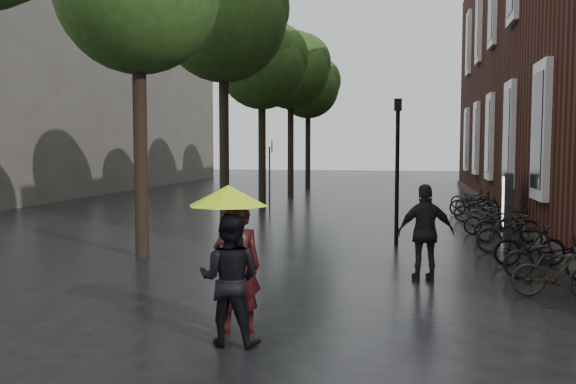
% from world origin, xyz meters
% --- Properties ---
extents(ground, '(120.00, 120.00, 0.00)m').
position_xyz_m(ground, '(0.00, 0.00, 0.00)').
color(ground, black).
extents(bg_building, '(16.00, 30.00, 14.00)m').
position_xyz_m(bg_building, '(-22.00, 28.00, 7.00)').
color(bg_building, '#47423D').
rests_on(bg_building, ground).
extents(street_trees, '(4.33, 34.03, 8.91)m').
position_xyz_m(street_trees, '(-3.99, 15.91, 6.34)').
color(street_trees, black).
rests_on(street_trees, ground).
extents(person_burgundy, '(0.78, 0.65, 1.83)m').
position_xyz_m(person_burgundy, '(-0.30, 1.77, 0.91)').
color(person_burgundy, black).
rests_on(person_burgundy, ground).
extents(person_black, '(0.85, 0.67, 1.73)m').
position_xyz_m(person_black, '(-0.25, 1.24, 0.87)').
color(person_black, black).
rests_on(person_black, ground).
extents(lime_umbrella, '(1.10, 1.10, 1.62)m').
position_xyz_m(lime_umbrella, '(-0.34, 1.50, 1.94)').
color(lime_umbrella, black).
rests_on(lime_umbrella, ground).
extents(pedestrian_walking, '(1.17, 0.68, 1.88)m').
position_xyz_m(pedestrian_walking, '(2.39, 5.62, 0.94)').
color(pedestrian_walking, black).
rests_on(pedestrian_walking, ground).
extents(parked_bicycles, '(2.15, 15.81, 1.00)m').
position_xyz_m(parked_bicycles, '(4.62, 12.62, 0.46)').
color(parked_bicycles, black).
rests_on(parked_bicycles, ground).
extents(ad_lightbox, '(0.27, 1.19, 1.79)m').
position_xyz_m(ad_lightbox, '(5.02, 12.91, 0.90)').
color(ad_lightbox, black).
rests_on(ad_lightbox, ground).
extents(lamp_post, '(0.20, 0.20, 3.83)m').
position_xyz_m(lamp_post, '(1.77, 9.83, 2.33)').
color(lamp_post, black).
rests_on(lamp_post, ground).
extents(cycle_sign, '(0.15, 0.52, 2.85)m').
position_xyz_m(cycle_sign, '(-3.41, 17.81, 1.88)').
color(cycle_sign, '#262628').
rests_on(cycle_sign, ground).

